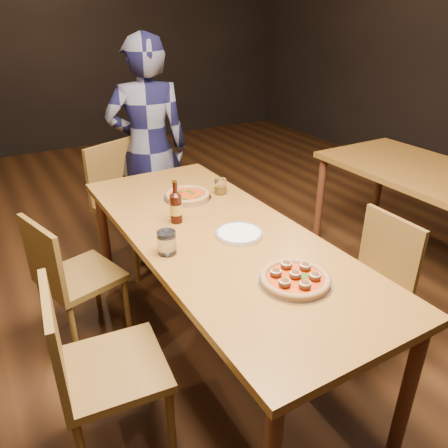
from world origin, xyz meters
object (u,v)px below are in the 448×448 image
chair_main_e (361,287)px  plate_stack (239,234)px  chair_main_sw (81,276)px  chair_main_nw (113,367)px  chair_end (134,205)px  pizza_margherita (187,195)px  amber_glass (221,186)px  beer_bottle (176,208)px  diner (149,150)px  water_glass (167,242)px  pizza_meatball (295,278)px  table_main (219,245)px

chair_main_e → plate_stack: 0.75m
chair_main_sw → plate_stack: size_ratio=3.68×
chair_main_e → chair_main_nw: bearing=-91.8°
chair_main_sw → chair_end: 0.85m
pizza_margherita → amber_glass: size_ratio=3.07×
beer_bottle → amber_glass: size_ratio=2.46×
chair_main_nw → diner: bearing=-20.8°
pizza_margherita → diner: size_ratio=0.17×
chair_main_sw → water_glass: (0.30, -0.55, 0.39)m
pizza_meatball → amber_glass: bearing=77.6°
pizza_margherita → amber_glass: bearing=-9.6°
table_main → beer_bottle: bearing=120.9°
chair_main_e → water_glass: (-0.97, 0.31, 0.39)m
water_glass → diner: 1.44m
table_main → pizza_meatball: (0.05, -0.53, 0.09)m
pizza_margherita → chair_main_e: bearing=-54.0°
chair_end → plate_stack: bearing=-106.6°
chair_main_nw → amber_glass: 1.23m
table_main → water_glass: water_glass is taller
table_main → chair_main_nw: chair_main_nw is taller
chair_main_e → amber_glass: (-0.40, 0.80, 0.38)m
chair_end → table_main: bearing=-109.6°
chair_main_e → pizza_margherita: size_ratio=2.96×
chair_main_e → water_glass: bearing=-106.6°
pizza_margherita → water_glass: (-0.36, -0.53, 0.04)m
chair_main_nw → chair_end: chair_end is taller
pizza_meatball → pizza_margherita: 1.01m
chair_main_nw → pizza_meatball: bearing=-102.4°
beer_bottle → pizza_meatball: bearing=-76.7°
amber_glass → plate_stack: bearing=-110.5°
table_main → chair_main_nw: (-0.66, -0.29, -0.24)m
chair_main_sw → amber_glass: bearing=-109.4°
chair_main_sw → diner: size_ratio=0.52×
chair_end → beer_bottle: (-0.08, -0.93, 0.36)m
table_main → chair_main_e: size_ratio=2.44×
chair_end → plate_stack: 1.26m
table_main → beer_bottle: beer_bottle is taller
beer_bottle → amber_glass: beer_bottle is taller
chair_main_sw → chair_main_e: chair_main_sw is taller
chair_end → diner: size_ratio=0.58×
plate_stack → amber_glass: 0.55m
water_glass → amber_glass: 0.75m
chair_main_sw → pizza_margherita: size_ratio=3.00×
table_main → chair_end: (-0.05, 1.14, -0.21)m
chair_main_nw → water_glass: 0.57m
chair_main_e → pizza_meatball: (-0.62, -0.17, 0.36)m
chair_main_e → pizza_margherita: chair_main_e is taller
plate_stack → water_glass: water_glass is taller
chair_end → pizza_meatball: chair_end is taller
pizza_margherita → chair_main_sw: bearing=177.9°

